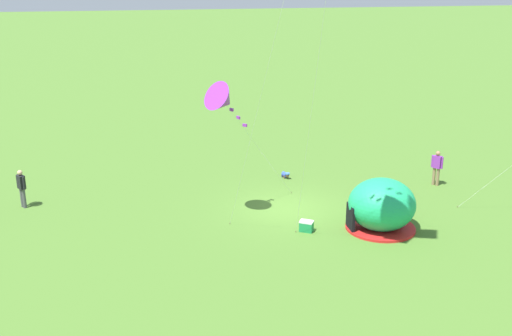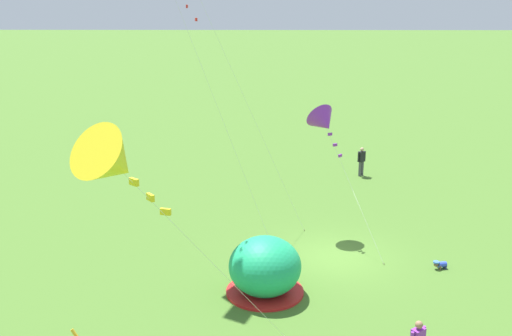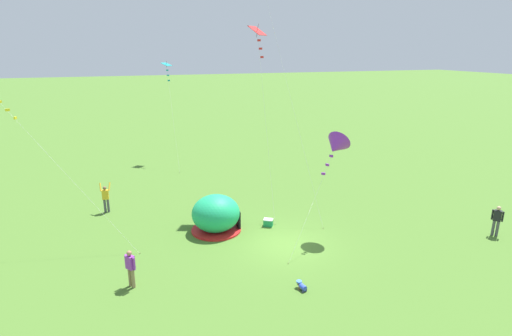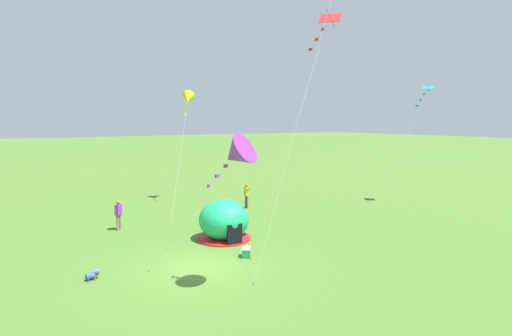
% 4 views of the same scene
% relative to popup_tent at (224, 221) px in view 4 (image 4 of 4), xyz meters
% --- Properties ---
extents(ground_plane, '(300.00, 300.00, 0.00)m').
position_rel_popup_tent_xyz_m(ground_plane, '(3.06, -2.90, -1.00)').
color(ground_plane, '#477028').
extents(popup_tent, '(2.81, 2.81, 2.10)m').
position_rel_popup_tent_xyz_m(popup_tent, '(0.00, 0.00, 0.00)').
color(popup_tent, '#1EAD6B').
rests_on(popup_tent, ground).
extents(cooler_box, '(0.64, 0.60, 0.44)m').
position_rel_popup_tent_xyz_m(cooler_box, '(2.98, -0.42, -0.78)').
color(cooler_box, '#1E8C4C').
rests_on(cooler_box, ground).
extents(toddler_crawling, '(0.33, 0.55, 0.32)m').
position_rel_popup_tent_xyz_m(toddler_crawling, '(2.03, -6.88, -0.82)').
color(toddler_crawling, blue).
rests_on(toddler_crawling, ground).
extents(person_with_toddler, '(0.42, 0.49, 1.72)m').
position_rel_popup_tent_xyz_m(person_with_toddler, '(-4.79, -4.25, -0.03)').
color(person_with_toddler, '#8C7251').
rests_on(person_with_toddler, ground).
extents(person_arms_raised, '(0.68, 0.52, 1.89)m').
position_rel_popup_tent_xyz_m(person_arms_raised, '(-5.88, 4.89, 0.00)').
color(person_arms_raised, '#4C4C51').
rests_on(person_arms_raised, ground).
extents(kite_yellow, '(6.95, 4.59, 8.52)m').
position_rel_popup_tent_xyz_m(kite_yellow, '(-10.42, 2.45, 6.86)').
color(kite_yellow, silver).
rests_on(kite_yellow, ground).
extents(kite_red, '(1.28, 4.75, 11.35)m').
position_rel_popup_tent_xyz_m(kite_red, '(3.74, 3.51, 9.63)').
color(kite_red, silver).
rests_on(kite_red, ground).
extents(kite_teal, '(1.08, 5.71, 8.91)m').
position_rel_popup_tent_xyz_m(kite_teal, '(-0.15, 16.64, 7.25)').
color(kite_teal, silver).
rests_on(kite_teal, ground).
extents(kite_purple, '(4.49, 3.13, 5.80)m').
position_rel_popup_tent_xyz_m(kite_purple, '(5.89, -2.55, 4.04)').
color(kite_purple, silver).
rests_on(kite_purple, ground).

